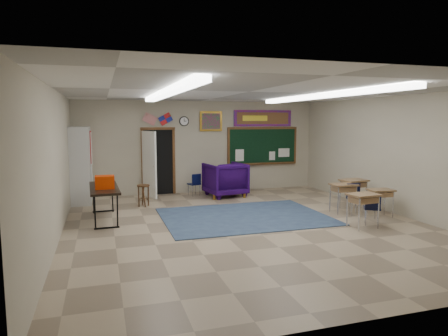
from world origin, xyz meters
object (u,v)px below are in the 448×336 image
object	(u,v)px
student_desk_front_left	(343,197)
wooden_stool	(144,195)
wingback_armchair	(225,179)
folding_table	(104,202)
student_desk_front_right	(353,192)

from	to	relation	value
student_desk_front_left	wooden_stool	size ratio (longest dim) A/B	1.25
wingback_armchair	folding_table	distance (m)	4.20
wingback_armchair	folding_table	xyz separation A→B (m)	(-3.67, -2.06, -0.09)
wingback_armchair	wooden_stool	size ratio (longest dim) A/B	1.94
student_desk_front_left	folding_table	bearing A→B (deg)	170.72
wingback_armchair	student_desk_front_right	world-z (taller)	wingback_armchair
wooden_stool	wingback_armchair	bearing A→B (deg)	16.86
wingback_armchair	student_desk_front_left	size ratio (longest dim) A/B	1.55
wingback_armchair	student_desk_front_left	world-z (taller)	wingback_armchair
student_desk_front_right	wooden_stool	bearing A→B (deg)	152.70
student_desk_front_right	folding_table	xyz separation A→B (m)	(-6.44, 0.69, -0.01)
folding_table	student_desk_front_right	bearing A→B (deg)	-8.10
wingback_armchair	folding_table	world-z (taller)	folding_table
wingback_armchair	folding_table	size ratio (longest dim) A/B	0.60
wingback_armchair	student_desk_front_left	xyz separation A→B (m)	(2.23, -3.09, -0.11)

